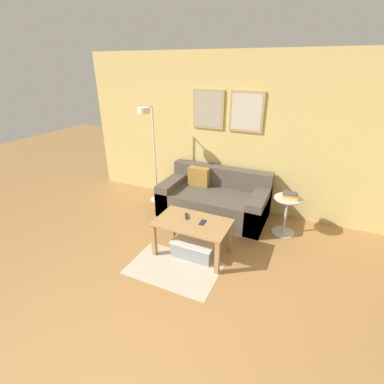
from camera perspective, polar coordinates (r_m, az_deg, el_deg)
wall_back at (r=4.73m, az=8.87°, el=11.57°), size 5.60×0.09×2.55m
area_rug at (r=3.64m, az=-3.77°, el=-15.33°), size 1.13×0.72×0.01m
couch at (r=4.69m, az=4.56°, el=-1.51°), size 1.74×0.90×0.75m
coffee_table at (r=3.67m, az=0.11°, el=-7.36°), size 0.96×0.58×0.48m
storage_bin at (r=3.82m, az=0.78°, el=-10.94°), size 0.57×0.45×0.22m
floor_lamp at (r=4.79m, az=-8.77°, el=10.67°), size 0.23×0.46×1.72m
side_table at (r=4.33m, az=18.73°, el=-3.95°), size 0.40×0.40×0.59m
book_stack at (r=4.20m, az=19.49°, el=-0.73°), size 0.24×0.20×0.09m
remote_control at (r=3.73m, az=-1.10°, el=-4.96°), size 0.11×0.15×0.02m
cell_phone at (r=3.60m, az=2.18°, el=-6.24°), size 0.07×0.14×0.01m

